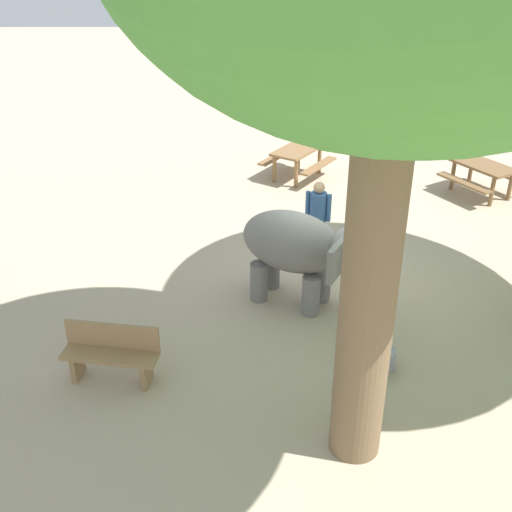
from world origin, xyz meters
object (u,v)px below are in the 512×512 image
wooden_bench (111,352)px  feed_bucket (384,358)px  picnic_table_near (298,156)px  person_handler (318,215)px  picnic_table_far (483,172)px  elephant (305,249)px

wooden_bench → feed_bucket: 4.04m
picnic_table_near → person_handler: bearing=-144.6°
picnic_table_near → picnic_table_far: size_ratio=1.01×
person_handler → wooden_bench: person_handler is taller
wooden_bench → picnic_table_far: wooden_bench is taller
elephant → feed_bucket: bearing=-31.5°
person_handler → feed_bucket: person_handler is taller
wooden_bench → picnic_table_near: size_ratio=0.70×
person_handler → wooden_bench: bearing=-20.7°
person_handler → feed_bucket: 3.60m
picnic_table_far → feed_bucket: size_ratio=5.70×
person_handler → picnic_table_near: bearing=-157.3°
person_handler → picnic_table_near: person_handler is taller
wooden_bench → picnic_table_near: wooden_bench is taller
person_handler → picnic_table_near: 4.39m
elephant → picnic_table_far: 6.72m
picnic_table_near → picnic_table_far: (-1.18, -4.36, 0.00)m
picnic_table_far → feed_bucket: 7.55m
elephant → picnic_table_far: bearing=73.8°
wooden_bench → picnic_table_far: 10.23m
elephant → person_handler: 1.68m
picnic_table_far → elephant: bearing=-75.3°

